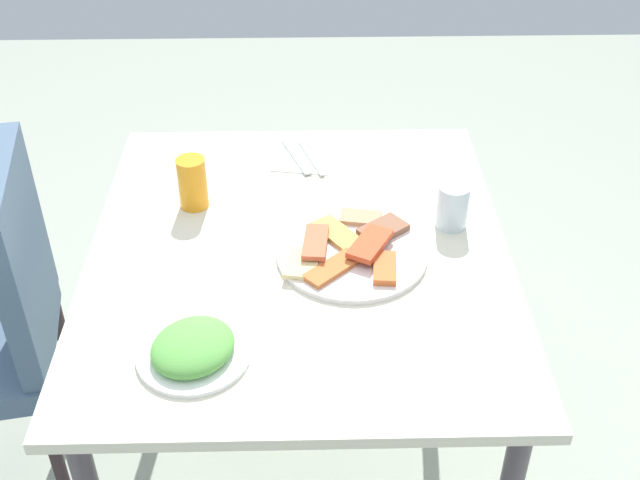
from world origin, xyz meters
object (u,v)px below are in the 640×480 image
(salad_plate_greens, at_px, (193,348))
(soda_can, at_px, (192,183))
(pide_platter, at_px, (351,251))
(spoon, at_px, (296,157))
(fork, at_px, (310,157))
(paper_napkin, at_px, (303,158))
(dining_table, at_px, (300,279))
(drinking_glass, at_px, (452,206))

(salad_plate_greens, xyz_separation_m, soda_can, (0.49, 0.05, 0.04))
(pide_platter, height_order, spoon, pide_platter)
(fork, bearing_deg, paper_napkin, 72.20)
(dining_table, height_order, paper_napkin, paper_napkin)
(pide_platter, xyz_separation_m, fork, (0.40, 0.08, -0.01))
(dining_table, height_order, fork, fork)
(paper_napkin, bearing_deg, drinking_glass, -132.22)
(dining_table, xyz_separation_m, soda_can, (0.17, 0.24, 0.15))
(dining_table, bearing_deg, drinking_glass, -76.80)
(salad_plate_greens, distance_m, fork, 0.73)
(spoon, bearing_deg, salad_plate_greens, 145.32)
(soda_can, relative_size, fork, 0.64)
(soda_can, relative_size, spoon, 0.68)
(soda_can, height_order, spoon, soda_can)
(dining_table, height_order, pide_platter, pide_platter)
(spoon, bearing_deg, soda_can, 111.38)
(soda_can, bearing_deg, fork, -52.86)
(pide_platter, distance_m, spoon, 0.42)
(soda_can, relative_size, paper_napkin, 0.84)
(dining_table, distance_m, salad_plate_greens, 0.39)
(soda_can, xyz_separation_m, drinking_glass, (-0.09, -0.58, -0.01))
(drinking_glass, bearing_deg, spoon, 49.30)
(dining_table, relative_size, spoon, 5.83)
(paper_napkin, relative_size, fork, 0.76)
(soda_can, bearing_deg, dining_table, -125.38)
(salad_plate_greens, xyz_separation_m, drinking_glass, (0.40, -0.53, 0.03))
(soda_can, xyz_separation_m, paper_napkin, (0.20, -0.25, -0.06))
(salad_plate_greens, relative_size, spoon, 1.20)
(dining_table, height_order, soda_can, soda_can)
(paper_napkin, relative_size, spoon, 0.81)
(soda_can, bearing_deg, pide_platter, -119.27)
(dining_table, height_order, spoon, spoon)
(drinking_glass, bearing_deg, paper_napkin, 47.78)
(salad_plate_greens, distance_m, spoon, 0.72)
(salad_plate_greens, height_order, soda_can, soda_can)
(soda_can, bearing_deg, drinking_glass, -99.01)
(drinking_glass, xyz_separation_m, paper_napkin, (0.30, 0.33, -0.05))
(pide_platter, height_order, fork, pide_platter)
(fork, bearing_deg, salad_plate_greens, 144.55)
(salad_plate_greens, height_order, drinking_glass, drinking_glass)
(soda_can, distance_m, fork, 0.34)
(salad_plate_greens, relative_size, drinking_glass, 2.10)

